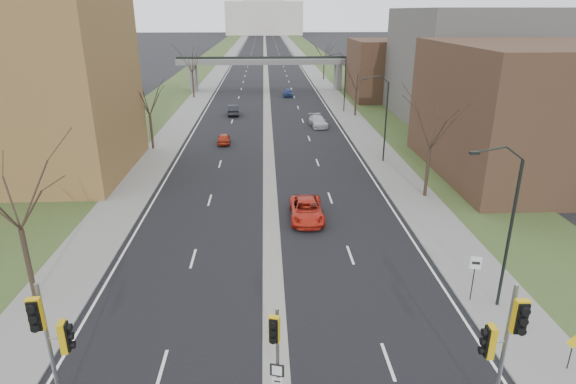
{
  "coord_description": "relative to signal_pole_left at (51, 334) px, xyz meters",
  "views": [
    {
      "loc": [
        -0.29,
        -15.13,
        14.69
      ],
      "look_at": [
        1.02,
        12.46,
        4.24
      ],
      "focal_mm": 30.0,
      "sensor_mm": 36.0,
      "label": 1
    }
  ],
  "objects": [
    {
      "name": "grass_verge_right",
      "position": [
        26.17,
        150.34,
        -3.71
      ],
      "size": [
        8.0,
        600.0,
        0.1
      ],
      "primitive_type": "cube",
      "color": "#2D4520",
      "rests_on": "ground"
    },
    {
      "name": "commercial_block_near",
      "position": [
        32.17,
        28.34,
        2.24
      ],
      "size": [
        16.0,
        20.0,
        12.0
      ],
      "primitive_type": "cube",
      "color": "#483222",
      "rests_on": "ground"
    },
    {
      "name": "road_surface",
      "position": [
        8.17,
        150.34,
        -3.76
      ],
      "size": [
        20.0,
        600.0,
        0.01
      ],
      "primitive_type": "cube",
      "color": "black",
      "rests_on": "ground"
    },
    {
      "name": "signal_pole_left",
      "position": [
        0.0,
        0.0,
        0.0
      ],
      "size": [
        0.99,
        1.12,
        5.75
      ],
      "rotation": [
        0.0,
        0.0,
        0.12
      ],
      "color": "gray",
      "rests_on": "ground"
    },
    {
      "name": "streetlight_mid",
      "position": [
        19.16,
        32.34,
        3.19
      ],
      "size": [
        2.61,
        0.2,
        8.7
      ],
      "color": "black",
      "rests_on": "sidewalk_right"
    },
    {
      "name": "streetlight_far",
      "position": [
        19.16,
        58.34,
        3.19
      ],
      "size": [
        2.61,
        0.2,
        8.7
      ],
      "color": "black",
      "rests_on": "sidewalk_right"
    },
    {
      "name": "car_right_far",
      "position": [
        12.03,
        73.44,
        -3.06
      ],
      "size": [
        1.7,
        4.14,
        1.41
      ],
      "primitive_type": "imported",
      "rotation": [
        0.0,
        0.0,
        0.01
      ],
      "color": "navy",
      "rests_on": "ground"
    },
    {
      "name": "streetlight_near",
      "position": [
        19.16,
        6.34,
        3.19
      ],
      "size": [
        2.61,
        0.2,
        8.7
      ],
      "color": "black",
      "rests_on": "sidewalk_right"
    },
    {
      "name": "sidewalk_right",
      "position": [
        20.17,
        150.34,
        -3.7
      ],
      "size": [
        4.0,
        600.0,
        0.12
      ],
      "primitive_type": "cube",
      "color": "gray",
      "rests_on": "ground"
    },
    {
      "name": "capitol",
      "position": [
        8.17,
        320.34,
        14.84
      ],
      "size": [
        48.0,
        42.0,
        55.75
      ],
      "color": "silver",
      "rests_on": "ground"
    },
    {
      "name": "pedestrian_bridge",
      "position": [
        8.17,
        80.34,
        1.08
      ],
      "size": [
        34.0,
        3.0,
        6.45
      ],
      "color": "slate",
      "rests_on": "ground"
    },
    {
      "name": "commercial_block_mid",
      "position": [
        36.17,
        52.34,
        3.74
      ],
      "size": [
        18.0,
        22.0,
        15.0
      ],
      "primitive_type": "cube",
      "color": "#5B5853",
      "rests_on": "ground"
    },
    {
      "name": "car_left_near",
      "position": [
        2.98,
        40.48,
        -3.15
      ],
      "size": [
        1.56,
        3.62,
        1.22
      ],
      "primitive_type": "imported",
      "rotation": [
        0.0,
        0.0,
        3.18
      ],
      "color": "#AA2B13",
      "rests_on": "ground"
    },
    {
      "name": "warning_sign",
      "position": [
        20.8,
        1.43,
        -2.5
      ],
      "size": [
        0.69,
        0.05,
        1.76
      ],
      "rotation": [
        0.0,
        0.0,
        0.0
      ],
      "color": "black",
      "rests_on": "sidewalk_right"
    },
    {
      "name": "car_right_near",
      "position": [
        10.85,
        18.21,
        -3.03
      ],
      "size": [
        2.51,
        5.3,
        1.46
      ],
      "primitive_type": "imported",
      "rotation": [
        0.0,
        0.0,
        -0.02
      ],
      "color": "red",
      "rests_on": "ground"
    },
    {
      "name": "signal_pole_median",
      "position": [
        8.12,
        -0.51,
        -0.46
      ],
      "size": [
        0.62,
        0.79,
        4.74
      ],
      "rotation": [
        0.0,
        0.0,
        -0.26
      ],
      "color": "gray",
      "rests_on": "ground"
    },
    {
      "name": "tree_right_c",
      "position": [
        21.17,
        95.34,
        3.28
      ],
      "size": [
        7.65,
        7.65,
        9.99
      ],
      "color": "#382B21",
      "rests_on": "sidewalk_right"
    },
    {
      "name": "commercial_block_far",
      "position": [
        30.17,
        70.34,
        1.24
      ],
      "size": [
        14.0,
        14.0,
        10.0
      ],
      "primitive_type": "cube",
      "color": "#483222",
      "rests_on": "ground"
    },
    {
      "name": "sidewalk_left",
      "position": [
        -3.83,
        150.34,
        -3.7
      ],
      "size": [
        4.0,
        600.0,
        0.12
      ],
      "primitive_type": "cube",
      "color": "gray",
      "rests_on": "ground"
    },
    {
      "name": "grass_verge_left",
      "position": [
        -9.83,
        150.34,
        -3.71
      ],
      "size": [
        8.0,
        600.0,
        0.1
      ],
      "primitive_type": "cube",
      "color": "#2D4520",
      "rests_on": "ground"
    },
    {
      "name": "median_strip",
      "position": [
        8.17,
        150.34,
        -3.76
      ],
      "size": [
        1.2,
        600.0,
        0.02
      ],
      "primitive_type": "cube",
      "color": "gray",
      "rests_on": "ground"
    },
    {
      "name": "tree_right_a",
      "position": [
        21.17,
        22.34,
        2.87
      ],
      "size": [
        7.2,
        7.2,
        9.4
      ],
      "color": "#382B21",
      "rests_on": "sidewalk_right"
    },
    {
      "name": "signal_pole_right",
      "position": [
        16.21,
        -1.06,
        0.07
      ],
      "size": [
        1.02,
        1.07,
        5.86
      ],
      "rotation": [
        0.0,
        0.0,
        -0.04
      ],
      "color": "gray",
      "rests_on": "ground"
    },
    {
      "name": "car_left_far",
      "position": [
        3.07,
        57.1,
        -3.01
      ],
      "size": [
        1.95,
        4.67,
        1.5
      ],
      "primitive_type": "imported",
      "rotation": [
        0.0,
        0.0,
        3.22
      ],
      "color": "black",
      "rests_on": "ground"
    },
    {
      "name": "car_right_mid",
      "position": [
        14.95,
        48.82,
        -3.05
      ],
      "size": [
        2.5,
        5.06,
        1.42
      ],
      "primitive_type": "imported",
      "rotation": [
        0.0,
        0.0,
        0.11
      ],
      "color": "#B6B6BE",
      "rests_on": "ground"
    },
    {
      "name": "speed_limit_sign",
      "position": [
        18.72,
        6.84,
        -1.84
      ],
      "size": [
        0.56,
        0.16,
        2.62
      ],
      "rotation": [
        0.0,
        0.0,
        -0.22
      ],
      "color": "black",
      "rests_on": "sidewalk_right"
    },
    {
      "name": "tree_left_b",
      "position": [
        -4.83,
        38.34,
        2.47
      ],
      "size": [
        6.75,
        6.75,
        8.81
      ],
      "color": "#382B21",
      "rests_on": "sidewalk_left"
    },
    {
      "name": "tree_left_c",
      "position": [
        -4.83,
        72.34,
        3.28
      ],
      "size": [
        7.65,
        7.65,
        9.99
      ],
      "color": "#382B21",
      "rests_on": "sidewalk_left"
    },
    {
      "name": "tree_right_b",
      "position": [
        21.17,
        55.34,
        2.06
      ],
      "size": [
        6.3,
        6.3,
        8.22
      ],
      "color": "#382B21",
      "rests_on": "sidewalk_right"
    },
    {
      "name": "tree_left_a",
      "position": [
        -4.83,
        8.34,
        2.87
      ],
      "size": [
        7.2,
        7.2,
        9.4
      ],
      "color": "#382B21",
      "rests_on": "sidewalk_left"
    }
  ]
}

